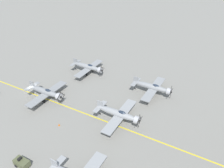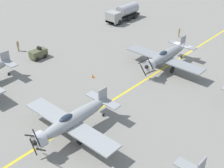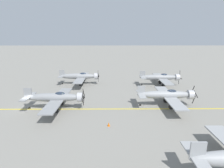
% 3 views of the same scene
% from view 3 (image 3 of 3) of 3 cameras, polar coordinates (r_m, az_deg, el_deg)
% --- Properties ---
extents(ground_plane, '(400.00, 400.00, 0.00)m').
position_cam_3_polar(ground_plane, '(32.70, -25.85, -7.41)').
color(ground_plane, gray).
extents(taxiway_stripe, '(0.30, 160.00, 0.01)m').
position_cam_3_polar(taxiway_stripe, '(32.69, -25.85, -7.40)').
color(taxiway_stripe, yellow).
rests_on(taxiway_stripe, ground).
extents(airplane_mid_left, '(12.00, 9.98, 3.65)m').
position_cam_3_polar(airplane_mid_left, '(44.57, -10.37, 2.46)').
color(airplane_mid_left, gray).
rests_on(airplane_mid_left, ground).
extents(airplane_mid_center, '(12.00, 9.98, 3.65)m').
position_cam_3_polar(airplane_mid_center, '(30.33, -17.88, -4.23)').
color(airplane_mid_center, gray).
rests_on(airplane_mid_center, ground).
extents(airplane_far_center, '(12.00, 9.98, 3.65)m').
position_cam_3_polar(airplane_far_center, '(31.59, 17.54, -3.42)').
color(airplane_far_center, '#949699').
rests_on(airplane_far_center, ground).
extents(airplane_far_left, '(12.00, 9.98, 3.79)m').
position_cam_3_polar(airplane_far_left, '(44.37, 15.64, 2.08)').
color(airplane_far_left, gray).
rests_on(airplane_far_left, ground).
extents(traffic_cone, '(0.36, 0.36, 0.55)m').
position_cam_3_polar(traffic_cone, '(24.27, -1.08, -13.00)').
color(traffic_cone, orange).
rests_on(traffic_cone, ground).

